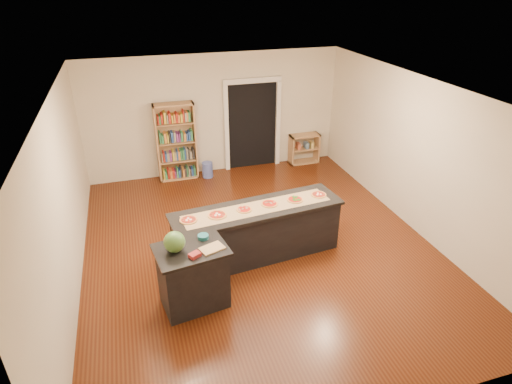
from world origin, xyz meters
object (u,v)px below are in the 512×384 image
object	(u,v)px
side_counter	(193,276)
waste_bin	(207,170)
watermelon	(174,242)
kitchen_island	(257,232)
bookshelf	(176,142)
low_shelf	(304,149)

from	to	relation	value
side_counter	waste_bin	world-z (taller)	side_counter
waste_bin	watermelon	world-z (taller)	watermelon
watermelon	kitchen_island	bearing A→B (deg)	31.08
bookshelf	waste_bin	size ratio (longest dim) A/B	4.89
kitchen_island	watermelon	bearing A→B (deg)	-154.84
watermelon	bookshelf	bearing A→B (deg)	82.44
side_counter	low_shelf	size ratio (longest dim) A/B	1.31
bookshelf	watermelon	xyz separation A→B (m)	(-0.58, -4.40, 0.22)
side_counter	watermelon	bearing A→B (deg)	168.72
bookshelf	watermelon	bearing A→B (deg)	-97.56
side_counter	bookshelf	bearing A→B (deg)	76.44
waste_bin	watermelon	size ratio (longest dim) A/B	1.25
kitchen_island	side_counter	world-z (taller)	side_counter
low_shelf	waste_bin	xyz separation A→B (m)	(-2.53, -0.15, -0.19)
bookshelf	waste_bin	distance (m)	0.99
kitchen_island	bookshelf	size ratio (longest dim) A/B	1.59
low_shelf	waste_bin	world-z (taller)	low_shelf
waste_bin	watermelon	xyz separation A→B (m)	(-1.24, -4.26, 0.94)
side_counter	watermelon	world-z (taller)	watermelon
kitchen_island	waste_bin	distance (m)	3.40
bookshelf	waste_bin	world-z (taller)	bookshelf
bookshelf	low_shelf	xyz separation A→B (m)	(3.19, -0.00, -0.53)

